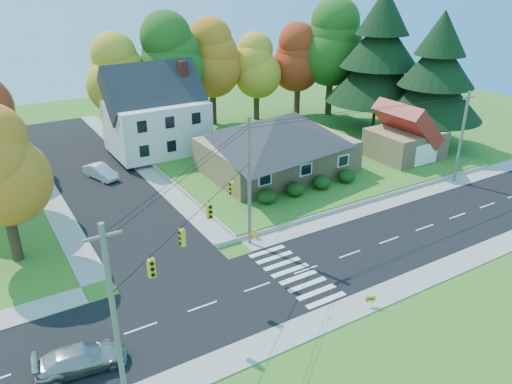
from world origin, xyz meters
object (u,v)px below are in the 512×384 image
ranch_house (276,144)px  silver_sedan (81,358)px  white_car (101,172)px  fire_hydrant (255,234)px

ranch_house → silver_sedan: (-23.70, -17.51, -2.57)m
white_car → fire_hydrant: 19.68m
fire_hydrant → ranch_house: bearing=49.7°
fire_hydrant → white_car: bearing=110.3°
ranch_house → white_car: size_ratio=3.46×
ranch_house → white_car: (-15.62, 8.09, -2.55)m
ranch_house → silver_sedan: ranch_house is taller
silver_sedan → white_car: size_ratio=1.10×
ranch_house → fire_hydrant: bearing=-130.3°
silver_sedan → white_car: (8.08, 25.60, 0.02)m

